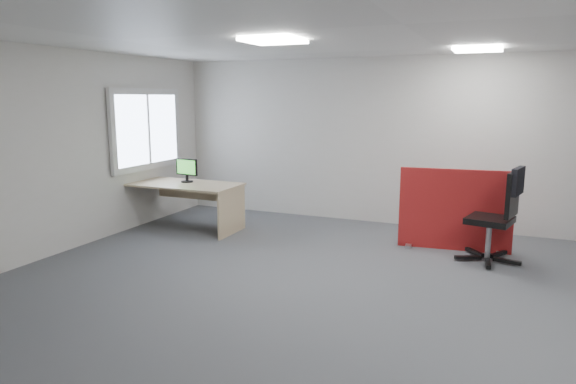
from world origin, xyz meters
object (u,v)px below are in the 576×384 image
(red_divider, at_px, (455,211))
(second_desk, at_px, (186,194))
(office_chair, at_px, (501,210))
(monitor_second, at_px, (187,169))

(red_divider, bearing_deg, second_desk, -179.42)
(second_desk, bearing_deg, red_divider, 6.01)
(office_chair, bearing_deg, monitor_second, -166.99)
(second_desk, distance_m, office_chair, 4.60)
(second_desk, height_order, office_chair, office_chair)
(red_divider, height_order, office_chair, office_chair)
(monitor_second, relative_size, office_chair, 0.34)
(red_divider, bearing_deg, office_chair, -38.98)
(red_divider, relative_size, second_desk, 0.85)
(second_desk, relative_size, office_chair, 1.45)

